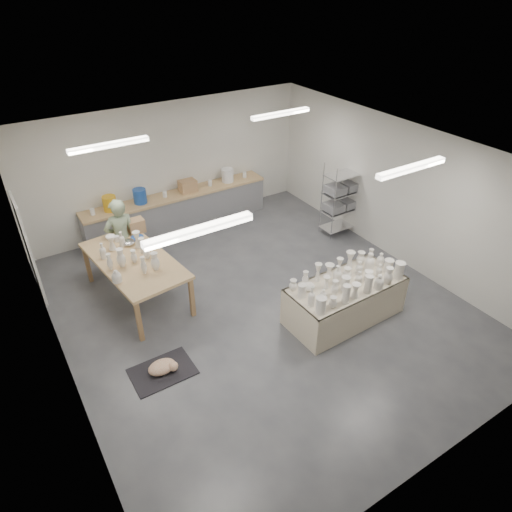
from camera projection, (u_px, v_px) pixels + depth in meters
room at (251, 210)px, 7.72m from camera, size 8.00×8.02×3.00m
back_counter at (178, 210)px, 11.17m from camera, size 4.60×0.60×1.24m
wire_shelf at (341, 197)px, 10.75m from camera, size 0.88×0.48×1.80m
drying_table at (345, 298)px, 8.30m from camera, size 2.18×1.07×1.13m
work_table at (133, 257)px, 8.61m from camera, size 1.48×2.53×1.28m
rug at (163, 371)px, 7.38m from camera, size 1.00×0.70×0.02m
cat at (163, 367)px, 7.32m from camera, size 0.49×0.38×0.19m
potter at (122, 238)px, 9.25m from camera, size 0.64×0.42×1.74m
red_stool at (122, 257)px, 9.77m from camera, size 0.36×0.36×0.30m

